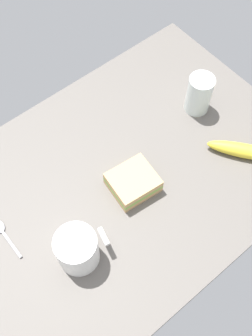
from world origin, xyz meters
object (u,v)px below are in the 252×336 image
coffee_mug_black (77,249)px  sandwich_main (133,182)px  spoon (3,233)px  banana (246,151)px  glass_of_milk (199,96)px

coffee_mug_black → sandwich_main: coffee_mug_black is taller
coffee_mug_black → spoon: size_ratio=1.04×
sandwich_main → banana: (-27.59, 11.08, -0.35)cm
coffee_mug_black → glass_of_milk: 50.64cm
glass_of_milk → coffee_mug_black: bearing=15.3°
coffee_mug_black → spoon: (10.24, -15.36, -4.59)cm
glass_of_milk → banana: (1.02, 18.68, -2.97)cm
sandwich_main → banana: sandwich_main is taller
banana → spoon: 61.63cm
sandwich_main → banana: size_ratio=0.65×
banana → coffee_mug_black: bearing=-6.3°
glass_of_milk → spoon: (59.08, -1.96, -4.44)cm
sandwich_main → spoon: sandwich_main is taller
glass_of_milk → banana: glass_of_milk is taller
coffee_mug_black → banana: (-47.82, 5.28, -3.12)cm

